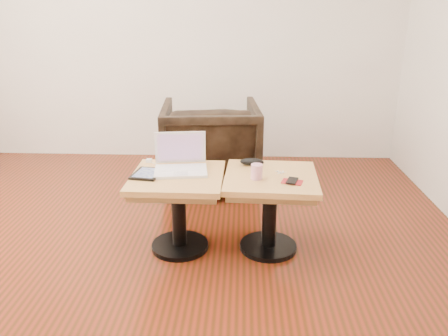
{
  "coord_description": "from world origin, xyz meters",
  "views": [
    {
      "loc": [
        0.64,
        -2.32,
        1.52
      ],
      "look_at": [
        0.53,
        0.26,
        0.58
      ],
      "focal_mm": 35.0,
      "sensor_mm": 36.0,
      "label": 1
    }
  ],
  "objects_px": {
    "side_table_left": "(178,194)",
    "side_table_right": "(270,194)",
    "armchair": "(211,145)",
    "striped_cup": "(257,172)",
    "laptop": "(181,163)"
  },
  "relations": [
    {
      "from": "side_table_left",
      "to": "side_table_right",
      "type": "distance_m",
      "value": 0.6
    },
    {
      "from": "armchair",
      "to": "striped_cup",
      "type": "bearing_deg",
      "value": 102.5
    },
    {
      "from": "striped_cup",
      "to": "armchair",
      "type": "xyz_separation_m",
      "value": [
        -0.37,
        1.17,
        -0.19
      ]
    },
    {
      "from": "side_table_right",
      "to": "laptop",
      "type": "bearing_deg",
      "value": 176.11
    },
    {
      "from": "armchair",
      "to": "side_table_left",
      "type": "bearing_deg",
      "value": 78.22
    },
    {
      "from": "side_table_left",
      "to": "side_table_right",
      "type": "height_order",
      "value": "same"
    },
    {
      "from": "side_table_left",
      "to": "side_table_right",
      "type": "relative_size",
      "value": 0.96
    },
    {
      "from": "side_table_right",
      "to": "striped_cup",
      "type": "relative_size",
      "value": 6.49
    },
    {
      "from": "side_table_left",
      "to": "striped_cup",
      "type": "distance_m",
      "value": 0.53
    },
    {
      "from": "striped_cup",
      "to": "armchair",
      "type": "bearing_deg",
      "value": 107.62
    },
    {
      "from": "striped_cup",
      "to": "side_table_right",
      "type": "bearing_deg",
      "value": 34.58
    },
    {
      "from": "side_table_right",
      "to": "armchair",
      "type": "relative_size",
      "value": 0.72
    },
    {
      "from": "laptop",
      "to": "striped_cup",
      "type": "height_order",
      "value": "laptop"
    },
    {
      "from": "side_table_right",
      "to": "striped_cup",
      "type": "xyz_separation_m",
      "value": [
        -0.09,
        -0.06,
        0.18
      ]
    },
    {
      "from": "laptop",
      "to": "striped_cup",
      "type": "distance_m",
      "value": 0.51
    }
  ]
}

